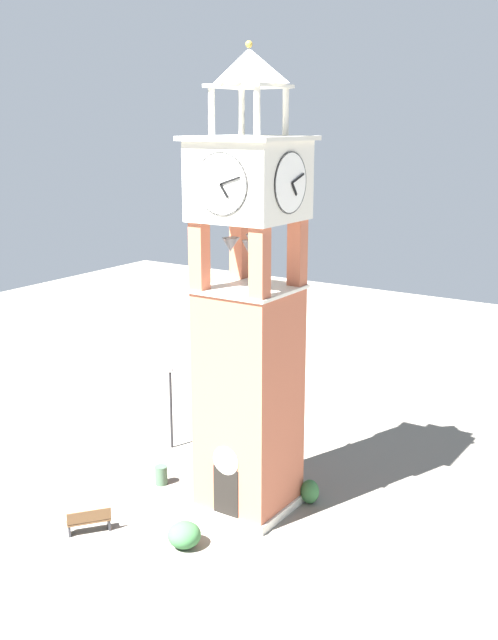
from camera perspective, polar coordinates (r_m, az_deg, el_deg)
ground at (r=30.77m, az=0.00°, el=-13.77°), size 80.00×80.00×0.00m
clock_tower at (r=28.07m, az=-0.00°, el=-0.67°), size 3.71×3.71×17.28m
park_bench at (r=29.38m, az=-11.89°, el=-14.49°), size 1.33×1.53×0.95m
lamp_post at (r=34.96m, az=-5.90°, el=-5.31°), size 0.36×0.36×4.01m
trash_bin at (r=32.48m, az=-6.59°, el=-11.47°), size 0.52×0.52×0.80m
shrub_near_entry at (r=28.08m, az=-4.87°, el=-15.74°), size 1.18×1.18×0.91m
shrub_left_of_tower at (r=33.11m, az=0.11°, el=-10.98°), size 0.76×0.76×0.65m
shrub_behind_bench at (r=30.88m, az=4.57°, el=-12.68°), size 0.74×0.74×0.98m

